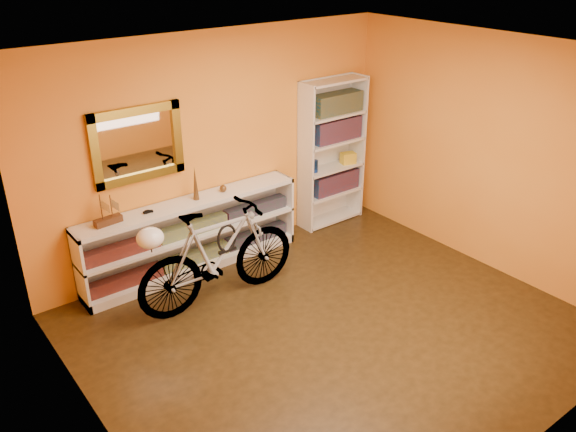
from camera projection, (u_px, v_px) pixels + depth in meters
floor at (332, 329)px, 5.75m from camera, size 4.50×4.00×0.01m
ceiling at (342, 56)px, 4.63m from camera, size 4.50×4.00×0.01m
back_wall at (217, 148)px, 6.62m from camera, size 4.50×0.01×2.60m
left_wall at (85, 293)px, 3.95m from camera, size 0.01×4.00×2.60m
right_wall at (491, 155)px, 6.43m from camera, size 0.01×4.00×2.60m
gilt_mirror at (138, 145)px, 5.97m from camera, size 0.98×0.06×0.78m
wall_socket at (283, 213)px, 7.56m from camera, size 0.09×0.02×0.09m
console_unit at (193, 236)px, 6.60m from camera, size 2.60×0.35×0.85m
cd_row_lower at (195, 256)px, 6.69m from camera, size 2.50×0.13×0.14m
cd_row_upper at (193, 228)px, 6.54m from camera, size 2.50×0.13×0.14m
model_ship at (106, 209)px, 5.83m from camera, size 0.29×0.13×0.34m
toy_car at (148, 213)px, 6.14m from camera, size 0.00×0.00×0.00m
bronze_ornament at (195, 183)px, 6.37m from camera, size 0.07×0.07×0.38m
decorative_orb at (223, 189)px, 6.63m from camera, size 0.08×0.08×0.08m
bookcase at (332, 153)px, 7.53m from camera, size 0.90×0.30×1.90m
book_row_a at (334, 181)px, 7.73m from camera, size 0.70×0.22×0.26m
book_row_b at (336, 129)px, 7.43m from camera, size 0.70×0.22×0.28m
book_row_c at (337, 103)px, 7.28m from camera, size 0.70×0.22×0.25m
travel_mug at (315, 166)px, 7.40m from camera, size 0.07×0.07×0.16m
red_tin at (320, 109)px, 7.18m from camera, size 0.15×0.15×0.18m
yellow_bag at (348, 158)px, 7.69m from camera, size 0.21×0.17×0.14m
bicycle at (218, 255)px, 5.98m from camera, size 0.53×1.83×1.07m
helmet at (150, 238)px, 5.44m from camera, size 0.26×0.25×0.19m
u_lock at (227, 238)px, 5.96m from camera, size 0.23×0.02×0.23m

